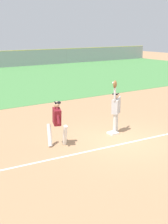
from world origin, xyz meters
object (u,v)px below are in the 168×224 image
at_px(first_base, 113,133).
at_px(baseball, 113,83).
at_px(runner, 57,120).
at_px(fielder, 116,107).

relative_size(first_base, baseball, 5.14).
bearing_deg(runner, baseball, 18.14).
bearing_deg(baseball, fielder, 12.17).
distance_m(fielder, baseball, 1.08).
xyz_separation_m(first_base, baseball, (-0.02, 0.03, 2.14)).
bearing_deg(fielder, runner, 57.30).
relative_size(fielder, runner, 1.33).
bearing_deg(baseball, runner, 178.80).
bearing_deg(runner, fielder, 19.21).
height_order(first_base, fielder, fielder).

